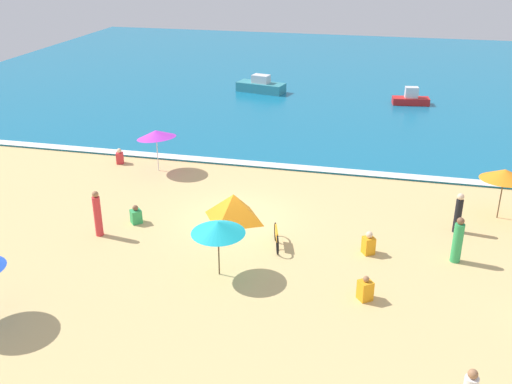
# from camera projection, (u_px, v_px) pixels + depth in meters

# --- Properties ---
(ground_plane) EXTENTS (60.00, 60.00, 0.00)m
(ground_plane) POSITION_uv_depth(u_px,v_px,m) (238.00, 219.00, 24.97)
(ground_plane) COLOR #D8B775
(ocean_water) EXTENTS (60.00, 44.00, 0.10)m
(ocean_water) POSITION_uv_depth(u_px,v_px,m) (323.00, 76.00, 49.91)
(ocean_water) COLOR #146B93
(ocean_water) RESTS_ON ground_plane
(wave_breaker_foam) EXTENTS (57.00, 0.70, 0.01)m
(wave_breaker_foam) POSITION_uv_depth(u_px,v_px,m) (269.00, 165.00, 30.54)
(wave_breaker_foam) COLOR white
(wave_breaker_foam) RESTS_ON ocean_water
(beach_umbrella_1) EXTENTS (1.97, 1.99, 2.24)m
(beach_umbrella_1) POSITION_uv_depth(u_px,v_px,m) (505.00, 174.00, 24.30)
(beach_umbrella_1) COLOR #4C3823
(beach_umbrella_1) RESTS_ON ground_plane
(beach_umbrella_3) EXTENTS (2.71, 2.70, 2.24)m
(beach_umbrella_3) POSITION_uv_depth(u_px,v_px,m) (156.00, 134.00, 29.32)
(beach_umbrella_3) COLOR silver
(beach_umbrella_3) RESTS_ON ground_plane
(beach_umbrella_4) EXTENTS (1.93, 1.94, 2.10)m
(beach_umbrella_4) POSITION_uv_depth(u_px,v_px,m) (218.00, 227.00, 20.19)
(beach_umbrella_4) COLOR #4C3823
(beach_umbrella_4) RESTS_ON ground_plane
(beach_tent) EXTENTS (2.49, 2.40, 1.14)m
(beach_tent) POSITION_uv_depth(u_px,v_px,m) (234.00, 207.00, 24.74)
(beach_tent) COLOR orange
(beach_tent) RESTS_ON ground_plane
(parked_bicycle) EXTENTS (0.54, 1.77, 0.76)m
(parked_bicycle) POSITION_uv_depth(u_px,v_px,m) (276.00, 237.00, 22.68)
(parked_bicycle) COLOR black
(parked_bicycle) RESTS_ON ground_plane
(beachgoer_0) EXTENTS (0.44, 0.44, 1.78)m
(beachgoer_0) POSITION_uv_depth(u_px,v_px,m) (458.00, 241.00, 21.43)
(beachgoer_0) COLOR green
(beachgoer_0) RESTS_ON ground_plane
(beachgoer_1) EXTENTS (0.39, 0.39, 1.68)m
(beachgoer_1) POSITION_uv_depth(u_px,v_px,m) (458.00, 213.00, 23.58)
(beachgoer_1) COLOR black
(beachgoer_1) RESTS_ON ground_plane
(beachgoer_4) EXTENTS (0.46, 0.46, 0.82)m
(beachgoer_4) POSITION_uv_depth(u_px,v_px,m) (120.00, 157.00, 30.88)
(beachgoer_4) COLOR red
(beachgoer_4) RESTS_ON ground_plane
(beachgoer_5) EXTENTS (0.58, 0.58, 0.88)m
(beachgoer_5) POSITION_uv_depth(u_px,v_px,m) (365.00, 290.00, 19.35)
(beachgoer_5) COLOR orange
(beachgoer_5) RESTS_ON ground_plane
(beachgoer_6) EXTENTS (0.55, 0.55, 0.92)m
(beachgoer_6) POSITION_uv_depth(u_px,v_px,m) (369.00, 244.00, 22.14)
(beachgoer_6) COLOR orange
(beachgoer_6) RESTS_ON ground_plane
(beachgoer_8) EXTENTS (0.59, 0.59, 0.80)m
(beachgoer_8) POSITION_uv_depth(u_px,v_px,m) (136.00, 215.00, 24.52)
(beachgoer_8) COLOR green
(beachgoer_8) RESTS_ON ground_plane
(beachgoer_10) EXTENTS (0.31, 0.31, 1.91)m
(beachgoer_10) POSITION_uv_depth(u_px,v_px,m) (98.00, 214.00, 23.28)
(beachgoer_10) COLOR red
(beachgoer_10) RESTS_ON ground_plane
(small_boat_0) EXTENTS (2.61, 1.31, 1.22)m
(small_boat_0) POSITION_uv_depth(u_px,v_px,m) (411.00, 99.00, 41.21)
(small_boat_0) COLOR red
(small_boat_0) RESTS_ON ocean_water
(small_boat_1) EXTENTS (3.78, 2.12, 1.29)m
(small_boat_1) POSITION_uv_depth(u_px,v_px,m) (261.00, 86.00, 44.42)
(small_boat_1) COLOR teal
(small_boat_1) RESTS_ON ocean_water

